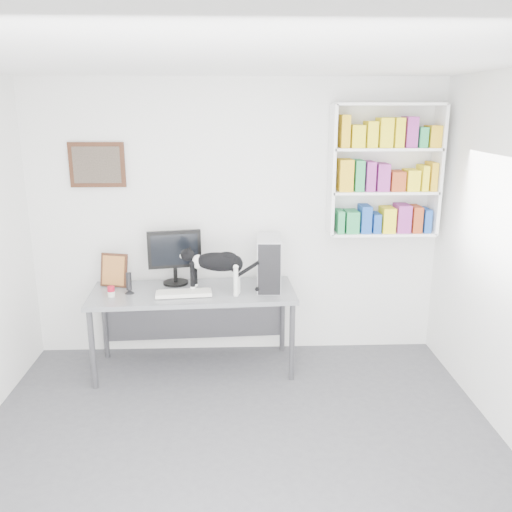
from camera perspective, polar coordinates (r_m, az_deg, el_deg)
name	(u,v)px	position (r m, az deg, el deg)	size (l,w,h in m)	color
room	(237,285)	(3.38, -2.01, -3.10)	(4.01, 4.01, 2.70)	#525358
bookshelf	(385,170)	(5.28, 13.39, 8.76)	(1.03, 0.28, 1.24)	white
wall_art	(97,165)	(5.36, -16.38, 9.19)	(0.52, 0.04, 0.42)	#432715
desk	(194,330)	(5.20, -6.51, -7.73)	(1.87, 0.73, 0.78)	gray
monitor	(175,257)	(5.20, -8.56, -0.09)	(0.50, 0.24, 0.54)	black
keyboard	(184,293)	(4.94, -7.61, -3.91)	(0.50, 0.19, 0.04)	white
pc_tower	(269,262)	(5.06, 1.35, -0.67)	(0.21, 0.48, 0.48)	silver
speaker	(129,283)	(5.06, -13.23, -2.76)	(0.09, 0.09, 0.20)	black
leaning_print	(114,270)	(5.28, -14.72, -1.39)	(0.26, 0.11, 0.33)	#432715
soup_can	(111,292)	(5.03, -15.00, -3.63)	(0.06, 0.06, 0.09)	red
cat	(217,272)	(4.91, -4.15, -1.71)	(0.66, 0.17, 0.40)	black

